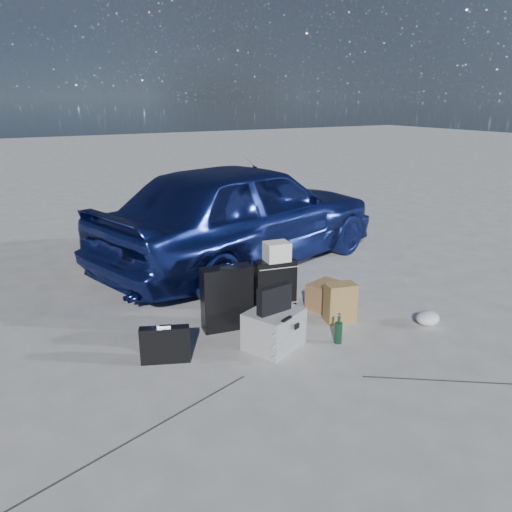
% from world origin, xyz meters
% --- Properties ---
extents(ground, '(60.00, 60.00, 0.00)m').
position_xyz_m(ground, '(0.00, 0.00, 0.00)').
color(ground, '#B8B8B3').
rests_on(ground, ground).
extents(car, '(4.81, 3.01, 1.53)m').
position_xyz_m(car, '(0.80, 2.49, 0.76)').
color(car, navy).
rests_on(car, ground).
extents(pelican_case, '(0.64, 0.59, 0.38)m').
position_xyz_m(pelican_case, '(-0.14, 0.12, 0.19)').
color(pelican_case, '#9A9C9F').
rests_on(pelican_case, ground).
extents(laptop_bag, '(0.36, 0.13, 0.27)m').
position_xyz_m(laptop_bag, '(-0.15, 0.10, 0.51)').
color(laptop_bag, black).
rests_on(laptop_bag, pelican_case).
extents(briefcase, '(0.45, 0.26, 0.35)m').
position_xyz_m(briefcase, '(-1.16, 0.35, 0.17)').
color(briefcase, black).
rests_on(briefcase, ground).
extents(suitcase_left, '(0.55, 0.27, 0.68)m').
position_xyz_m(suitcase_left, '(-0.36, 0.71, 0.34)').
color(suitcase_left, black).
rests_on(suitcase_left, ground).
extents(suitcase_right, '(0.50, 0.25, 0.57)m').
position_xyz_m(suitcase_right, '(0.37, 0.94, 0.29)').
color(suitcase_right, black).
rests_on(suitcase_right, ground).
extents(white_carton, '(0.30, 0.25, 0.22)m').
position_xyz_m(white_carton, '(0.38, 0.92, 0.68)').
color(white_carton, silver).
rests_on(white_carton, suitcase_right).
extents(duffel_bag, '(0.69, 0.40, 0.32)m').
position_xyz_m(duffel_bag, '(-0.02, 1.34, 0.16)').
color(duffel_bag, black).
rests_on(duffel_bag, ground).
extents(flat_box_white, '(0.38, 0.29, 0.07)m').
position_xyz_m(flat_box_white, '(-0.03, 1.35, 0.36)').
color(flat_box_white, silver).
rests_on(flat_box_white, duffel_bag).
extents(flat_box_black, '(0.30, 0.24, 0.06)m').
position_xyz_m(flat_box_black, '(-0.01, 1.35, 0.42)').
color(flat_box_black, black).
rests_on(flat_box_black, flat_box_white).
extents(kraft_bag, '(0.36, 0.26, 0.43)m').
position_xyz_m(kraft_bag, '(0.79, 0.27, 0.21)').
color(kraft_bag, olive).
rests_on(kraft_bag, ground).
extents(cardboard_box, '(0.48, 0.45, 0.30)m').
position_xyz_m(cardboard_box, '(0.88, 0.62, 0.15)').
color(cardboard_box, '#91643F').
rests_on(cardboard_box, ground).
extents(plastic_bag, '(0.33, 0.30, 0.15)m').
position_xyz_m(plastic_bag, '(1.55, -0.27, 0.08)').
color(plastic_bag, silver).
rests_on(plastic_bag, ground).
extents(green_bottle, '(0.09, 0.09, 0.30)m').
position_xyz_m(green_bottle, '(0.45, -0.13, 0.15)').
color(green_bottle, black).
rests_on(green_bottle, ground).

